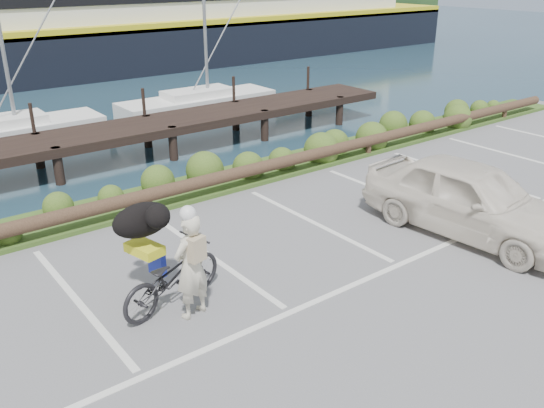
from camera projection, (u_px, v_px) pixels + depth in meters
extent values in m
plane|color=#605F62|center=(275.00, 302.00, 9.53)|extent=(72.00, 72.00, 0.00)
cube|color=#3D5B21|center=(136.00, 202.00, 13.39)|extent=(34.00, 1.60, 0.10)
imported|color=black|center=(172.00, 276.00, 9.26)|extent=(2.11, 1.15, 1.05)
imported|color=beige|center=(191.00, 266.00, 8.86)|extent=(0.71, 0.55, 1.74)
ellipsoid|color=black|center=(142.00, 220.00, 9.32)|extent=(0.72, 1.09, 0.58)
imported|color=silver|center=(471.00, 198.00, 11.71)|extent=(2.20, 4.64, 1.53)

